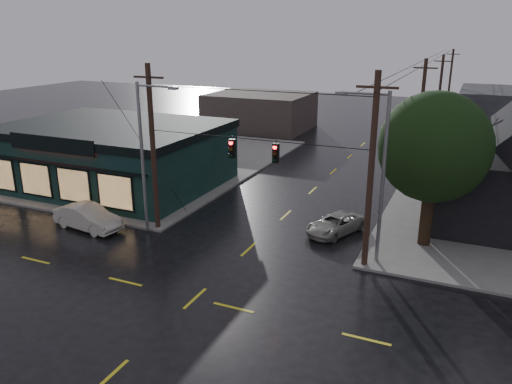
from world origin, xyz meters
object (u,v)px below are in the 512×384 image
at_px(utility_pole_ne, 364,266).
at_px(corner_tree, 434,148).
at_px(suv_silver, 335,224).
at_px(sedan_cream, 88,217).
at_px(utility_pole_nw, 158,229).

bearing_deg(utility_pole_ne, corner_tree, 57.37).
height_order(corner_tree, suv_silver, corner_tree).
xyz_separation_m(corner_tree, utility_pole_ne, (-2.57, -4.02, -5.83)).
bearing_deg(corner_tree, sedan_cream, -163.53).
distance_m(utility_pole_nw, sedan_cream, 4.43).
bearing_deg(sedan_cream, corner_tree, -66.35).
height_order(utility_pole_ne, suv_silver, utility_pole_ne).
xyz_separation_m(corner_tree, sedan_cream, (-19.56, -5.78, -5.06)).
distance_m(utility_pole_ne, sedan_cream, 17.10).
relative_size(utility_pole_nw, suv_silver, 2.43).
xyz_separation_m(utility_pole_nw, utility_pole_ne, (13.00, 0.00, 0.00)).
bearing_deg(corner_tree, utility_pole_ne, -122.63).
distance_m(utility_pole_nw, suv_silver, 11.05).
distance_m(corner_tree, suv_silver, 7.40).
relative_size(utility_pole_ne, sedan_cream, 2.17).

